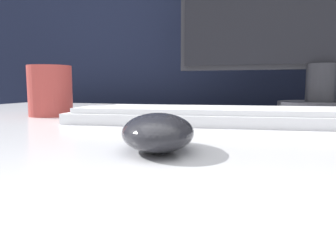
# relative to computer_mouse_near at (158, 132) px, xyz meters

# --- Properties ---
(partition_panel) EXTENTS (5.00, 0.03, 1.48)m
(partition_panel) POSITION_rel_computer_mouse_near_xyz_m (0.01, 0.79, -0.01)
(partition_panel) COLOR black
(partition_panel) RESTS_ON ground_plane
(computer_mouse_near) EXTENTS (0.09, 0.12, 0.03)m
(computer_mouse_near) POSITION_rel_computer_mouse_near_xyz_m (0.00, 0.00, 0.00)
(computer_mouse_near) COLOR #232328
(computer_mouse_near) RESTS_ON desk
(keyboard) EXTENTS (0.46, 0.18, 0.02)m
(keyboard) POSITION_rel_computer_mouse_near_xyz_m (0.02, 0.23, -0.01)
(keyboard) COLOR white
(keyboard) RESTS_ON desk
(mug) EXTENTS (0.08, 0.08, 0.09)m
(mug) POSITION_rel_computer_mouse_near_xyz_m (-0.30, 0.25, 0.03)
(mug) COLOR #A33833
(mug) RESTS_ON desk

